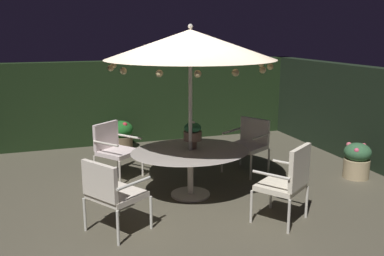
# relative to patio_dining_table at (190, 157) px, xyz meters

# --- Properties ---
(ground_plane) EXTENTS (7.94, 7.77, 0.02)m
(ground_plane) POSITION_rel_patio_dining_table_xyz_m (-0.22, -0.23, -0.62)
(ground_plane) COLOR brown
(hedge_backdrop_rear) EXTENTS (7.94, 0.30, 1.82)m
(hedge_backdrop_rear) POSITION_rel_patio_dining_table_xyz_m (-0.22, 3.51, 0.31)
(hedge_backdrop_rear) COLOR black
(hedge_backdrop_rear) RESTS_ON ground_plane
(patio_dining_table) EXTENTS (1.80, 1.50, 0.72)m
(patio_dining_table) POSITION_rel_patio_dining_table_xyz_m (0.00, 0.00, 0.00)
(patio_dining_table) COLOR silver
(patio_dining_table) RESTS_ON ground_plane
(patio_umbrella) EXTENTS (2.46, 2.46, 2.56)m
(patio_umbrella) POSITION_rel_patio_dining_table_xyz_m (-0.00, -0.00, 1.66)
(patio_umbrella) COLOR silver
(patio_umbrella) RESTS_ON ground_plane
(centerpiece_planter) EXTENTS (0.27, 0.27, 0.42)m
(centerpiece_planter) POSITION_rel_patio_dining_table_xyz_m (0.07, 0.10, 0.36)
(centerpiece_planter) COLOR #85634F
(centerpiece_planter) RESTS_ON patio_dining_table
(patio_chair_north) EXTENTS (0.81, 0.79, 1.05)m
(patio_chair_north) POSITION_rel_patio_dining_table_xyz_m (0.89, -1.29, -0.01)
(patio_chair_north) COLOR silver
(patio_chair_north) RESTS_ON ground_plane
(patio_chair_northeast) EXTENTS (0.83, 0.85, 0.93)m
(patio_chair_northeast) POSITION_rel_patio_dining_table_xyz_m (1.36, 0.77, -0.06)
(patio_chair_northeast) COLOR silver
(patio_chair_northeast) RESTS_ON ground_plane
(patio_chair_east) EXTENTS (0.84, 0.84, 0.93)m
(patio_chair_east) POSITION_rel_patio_dining_table_xyz_m (-0.96, 1.24, -0.07)
(patio_chair_east) COLOR silver
(patio_chair_east) RESTS_ON ground_plane
(patio_chair_southeast) EXTENTS (0.83, 0.85, 0.94)m
(patio_chair_southeast) POSITION_rel_patio_dining_table_xyz_m (-1.31, -0.85, -0.05)
(patio_chair_southeast) COLOR silver
(patio_chair_southeast) RESTS_ON ground_plane
(potted_plant_right_far) EXTENTS (0.52, 0.52, 0.60)m
(potted_plant_right_far) POSITION_rel_patio_dining_table_xyz_m (-0.55, 2.97, -0.30)
(potted_plant_right_far) COLOR #7E684A
(potted_plant_right_far) RESTS_ON ground_plane
(potted_plant_right_near) EXTENTS (0.45, 0.45, 0.61)m
(potted_plant_right_near) POSITION_rel_patio_dining_table_xyz_m (2.94, -0.15, -0.29)
(potted_plant_right_near) COLOR tan
(potted_plant_right_near) RESTS_ON ground_plane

